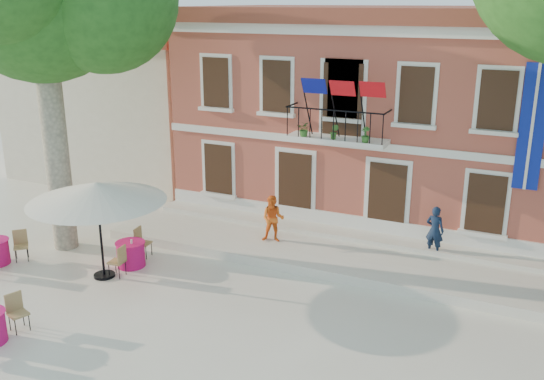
{
  "coord_description": "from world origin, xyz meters",
  "views": [
    {
      "loc": [
        8.03,
        -12.3,
        7.73
      ],
      "look_at": [
        0.68,
        3.5,
        2.24
      ],
      "focal_mm": 40.0,
      "sensor_mm": 36.0,
      "label": 1
    }
  ],
  "objects": [
    {
      "name": "main_building",
      "position": [
        2.0,
        9.99,
        3.78
      ],
      "size": [
        13.5,
        9.59,
        7.5
      ],
      "color": "#A64D3C",
      "rests_on": "ground"
    },
    {
      "name": "neighbor_west",
      "position": [
        -9.5,
        11.0,
        3.22
      ],
      "size": [
        9.4,
        9.4,
        6.4
      ],
      "color": "beige",
      "rests_on": "ground"
    },
    {
      "name": "patio_umbrella",
      "position": [
        -3.22,
        0.25,
        2.59
      ],
      "size": [
        3.87,
        3.87,
        2.88
      ],
      "color": "black",
      "rests_on": "ground"
    },
    {
      "name": "ground",
      "position": [
        0.0,
        0.0,
        0.0
      ],
      "size": [
        90.0,
        90.0,
        0.0
      ],
      "primitive_type": "plane",
      "color": "beige",
      "rests_on": "ground"
    },
    {
      "name": "pedestrian_navy",
      "position": [
        5.29,
        5.28,
        1.06
      ],
      "size": [
        0.61,
        0.46,
        1.53
      ],
      "primitive_type": "imported",
      "rotation": [
        0.0,
        0.0,
        2.96
      ],
      "color": "#0F1D34",
      "rests_on": "terrace"
    },
    {
      "name": "pedestrian_orange",
      "position": [
        0.42,
        4.14,
        1.06
      ],
      "size": [
        0.86,
        0.75,
        1.52
      ],
      "primitive_type": "imported",
      "rotation": [
        0.0,
        0.0,
        0.27
      ],
      "color": "orange",
      "rests_on": "terrace"
    },
    {
      "name": "terrace",
      "position": [
        2.0,
        4.4,
        0.15
      ],
      "size": [
        14.0,
        3.4,
        0.3
      ],
      "primitive_type": "cube",
      "color": "silver",
      "rests_on": "ground"
    },
    {
      "name": "cafe_table_3",
      "position": [
        -2.95,
        1.19,
        0.42
      ],
      "size": [
        0.9,
        1.95,
        0.95
      ],
      "color": "#CB1359",
      "rests_on": "ground"
    }
  ]
}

